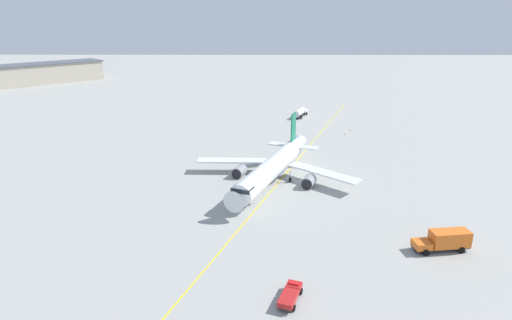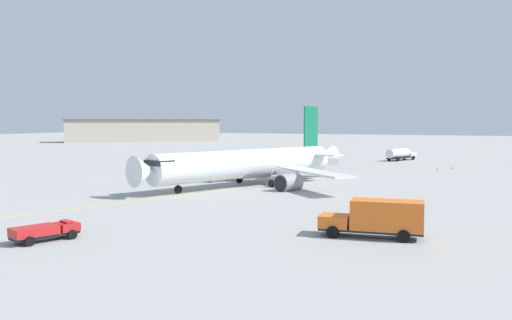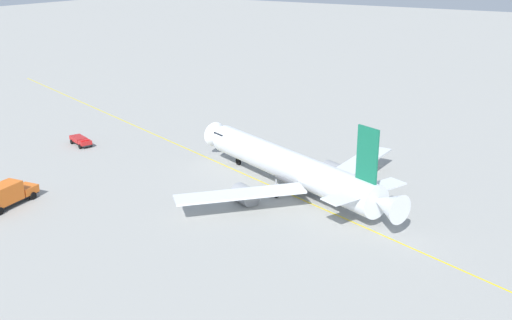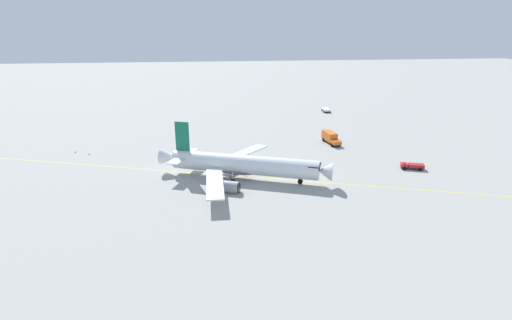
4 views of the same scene
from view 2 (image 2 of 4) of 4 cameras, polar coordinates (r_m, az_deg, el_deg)
ground_plane at (r=79.98m, az=3.02°, el=-2.68°), size 600.00×600.00×0.00m
airliner_main at (r=79.03m, az=-0.71°, el=-0.51°), size 34.11×36.98×12.08m
ops_pickup_truck at (r=46.27m, az=-21.39°, el=-6.99°), size 3.48×5.49×1.41m
fuel_tanker_truck at (r=134.04m, az=14.98°, el=0.63°), size 5.84×10.09×2.87m
catering_truck_truck at (r=45.20m, az=12.76°, el=-5.95°), size 8.58×3.53×3.10m
terminal_shed at (r=253.46m, az=-11.84°, el=3.09°), size 61.36×60.02×10.26m
taxiway_centreline at (r=74.20m, az=-3.36°, el=-3.22°), size 63.36×179.01×0.01m
safety_cone_near at (r=109.72m, az=18.62°, el=-0.89°), size 0.36×0.36×0.55m
safety_cone_mid at (r=113.56m, az=20.05°, el=-0.76°), size 0.36×0.36×0.55m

